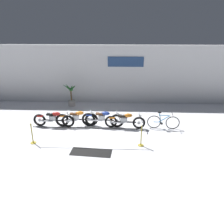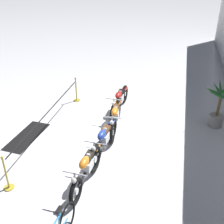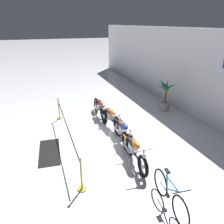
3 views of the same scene
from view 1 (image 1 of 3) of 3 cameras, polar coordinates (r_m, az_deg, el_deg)
ground_plane at (r=12.06m, az=-6.21°, el=-5.04°), size 120.00×120.00×0.00m
back_wall at (r=16.23m, az=-3.80°, el=9.75°), size 28.00×0.29×4.20m
motorcycle_red_0 at (r=12.80m, az=-14.96°, el=-1.79°), size 2.39×0.62×0.94m
motorcycle_orange_1 at (r=12.59m, az=-9.14°, el=-1.68°), size 2.42×0.63×0.96m
motorcycle_blue_2 at (r=12.36m, az=-2.44°, el=-1.78°), size 2.42×0.62×0.98m
motorcycle_orange_3 at (r=12.21m, az=3.43°, el=-2.21°), size 2.27×0.62×0.93m
bicycle at (r=12.48m, az=13.23°, el=-2.54°), size 1.77×0.48×0.98m
potted_palm_left_of_row at (r=15.88m, az=-10.69°, el=4.40°), size 1.00×1.20×1.66m
stanchion_far_left at (r=10.73m, az=-12.76°, el=-5.02°), size 5.30×0.28×1.05m
stanchion_mid_left at (r=10.55m, az=7.61°, el=-6.98°), size 0.28×0.28×1.05m
floor_banner at (r=10.13m, az=-5.49°, el=-10.44°), size 1.93×0.89×0.01m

